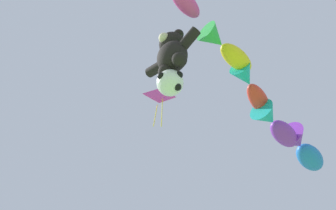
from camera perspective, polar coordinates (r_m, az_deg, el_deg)
name	(u,v)px	position (r m, az deg, el deg)	size (l,w,h in m)	color
teddy_bear_kite	(172,53)	(12.53, 0.61, 7.95)	(2.36, 1.04, 2.40)	black
soccer_ball_kite	(170,83)	(11.57, 0.35, 3.42)	(0.93, 0.93, 0.86)	white
fish_kite_goldfin	(225,48)	(13.52, 8.71, 8.57)	(0.91, 2.32, 0.87)	yellow
fish_kite_crimson	(252,88)	(14.40, 12.65, 2.53)	(1.26, 2.54, 0.82)	red
fish_kite_violet	(276,125)	(15.13, 16.09, -2.95)	(1.05, 2.37, 1.01)	purple
fish_kite_cobalt	(303,149)	(16.72, 19.83, -6.29)	(1.28, 2.56, 1.18)	blue
diamond_kite	(159,98)	(15.75, -1.33, 1.13)	(0.91, 1.14, 3.13)	#E53F9E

